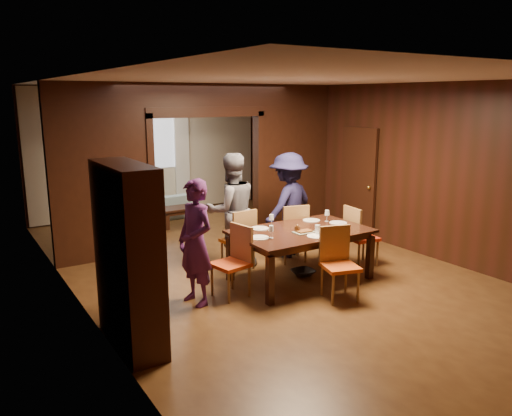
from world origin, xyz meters
TOP-DOWN VIEW (x-y plane):
  - floor at (0.00, 0.00)m, footprint 9.00×9.00m
  - ceiling at (0.00, 0.00)m, footprint 5.50×9.00m
  - room_walls at (0.00, 1.89)m, footprint 5.52×9.01m
  - person_purple at (-1.44, -0.87)m, footprint 0.50×0.67m
  - person_grey at (-0.31, 0.19)m, footprint 0.97×0.80m
  - person_navy at (0.77, 0.14)m, footprint 1.29×0.98m
  - sofa at (-0.16, 3.85)m, footprint 1.86×0.76m
  - serving_bowl at (0.38, -0.80)m, footprint 0.35×0.35m
  - dining_table at (0.24, -0.91)m, footprint 1.95×1.21m
  - coffee_table at (-0.01, 3.00)m, footprint 0.80×0.50m
  - chair_left at (-0.95, -0.91)m, footprint 0.51×0.51m
  - chair_right at (1.47, -0.90)m, footprint 0.49×0.49m
  - chair_far_l at (-0.29, 0.02)m, footprint 0.47×0.47m
  - chair_far_r at (0.65, -0.12)m, footprint 0.53×0.53m
  - chair_near at (0.23, -1.77)m, footprint 0.54×0.54m
  - hutch at (-2.53, -1.50)m, footprint 0.40×1.20m
  - door_right at (2.70, 0.50)m, footprint 0.06×0.90m
  - window_far at (0.00, 4.44)m, footprint 1.20×0.03m
  - curtain_left at (-0.75, 4.40)m, footprint 0.35×0.06m
  - curtain_right at (0.75, 4.40)m, footprint 0.35×0.06m
  - plate_left at (-0.51, -0.93)m, footprint 0.27×0.27m
  - plate_far_l at (-0.24, -0.52)m, footprint 0.27×0.27m
  - plate_far_r at (0.72, -0.55)m, footprint 0.27×0.27m
  - plate_right at (0.97, -0.89)m, footprint 0.27×0.27m
  - plate_near at (0.21, -1.30)m, footprint 0.27×0.27m
  - platter_a at (0.18, -1.05)m, footprint 0.30×0.20m
  - platter_b at (0.52, -1.14)m, footprint 0.30×0.20m
  - wineglass_left at (-0.37, -1.03)m, footprint 0.08×0.08m
  - wineglass_far at (-0.00, -0.49)m, footprint 0.08×0.08m
  - wineglass_right at (0.90, -0.71)m, footprint 0.08×0.08m
  - tumbler at (0.28, -1.23)m, footprint 0.07×0.07m
  - condiment_jar at (0.12, -0.97)m, footprint 0.08×0.08m

SIDE VIEW (x-z plane):
  - floor at x=0.00m, z-range 0.00..0.00m
  - coffee_table at x=-0.01m, z-range 0.00..0.40m
  - sofa at x=-0.16m, z-range 0.00..0.54m
  - dining_table at x=0.24m, z-range 0.00..0.76m
  - chair_left at x=-0.95m, z-range 0.00..0.97m
  - chair_right at x=1.47m, z-range 0.00..0.97m
  - chair_far_l at x=-0.29m, z-range 0.00..0.97m
  - chair_far_r at x=0.65m, z-range 0.00..0.97m
  - chair_near at x=0.23m, z-range 0.00..0.97m
  - plate_left at x=-0.51m, z-range 0.76..0.77m
  - plate_far_l at x=-0.24m, z-range 0.76..0.77m
  - plate_far_r at x=0.72m, z-range 0.76..0.77m
  - plate_right at x=0.97m, z-range 0.76..0.77m
  - plate_near at x=0.21m, z-range 0.76..0.77m
  - platter_a at x=0.18m, z-range 0.76..0.80m
  - platter_b at x=0.52m, z-range 0.76..0.80m
  - serving_bowl at x=0.38m, z-range 0.76..0.85m
  - condiment_jar at x=0.12m, z-range 0.76..0.87m
  - person_purple at x=-1.44m, z-range 0.00..1.66m
  - tumbler at x=0.28m, z-range 0.76..0.90m
  - wineglass_left at x=-0.37m, z-range 0.76..0.94m
  - wineglass_far at x=0.00m, z-range 0.76..0.94m
  - wineglass_right at x=0.90m, z-range 0.76..0.94m
  - person_navy at x=0.77m, z-range 0.00..1.76m
  - person_grey at x=-0.31m, z-range 0.00..1.82m
  - hutch at x=-2.53m, z-range 0.00..2.00m
  - door_right at x=2.70m, z-range 0.00..2.10m
  - curtain_left at x=-0.75m, z-range 0.05..2.45m
  - curtain_right at x=0.75m, z-range 0.05..2.45m
  - room_walls at x=0.00m, z-range 0.06..2.96m
  - window_far at x=0.00m, z-range 1.05..2.35m
  - ceiling at x=0.00m, z-range 2.89..2.91m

